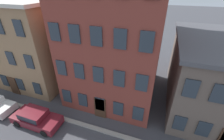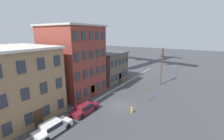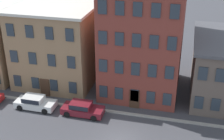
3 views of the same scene
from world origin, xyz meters
name	(u,v)px [view 3 (image 3 of 3)]	position (x,y,z in m)	size (l,w,h in m)	color
kerb_strip	(129,114)	(0.00, 4.50, 0.08)	(56.00, 0.36, 0.16)	#9E998E
apartment_midblock	(61,42)	(-10.17, 11.26, 4.83)	(9.65, 11.03, 9.63)	#9E7A56
apartment_far	(143,38)	(0.30, 10.67, 6.41)	(9.16, 9.86, 12.79)	brown
car_white	(35,102)	(-10.15, 3.30, 0.75)	(4.40, 1.92, 1.43)	silver
car_maroon	(82,108)	(-4.77, 3.34, 0.75)	(4.40, 1.92, 1.43)	maroon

